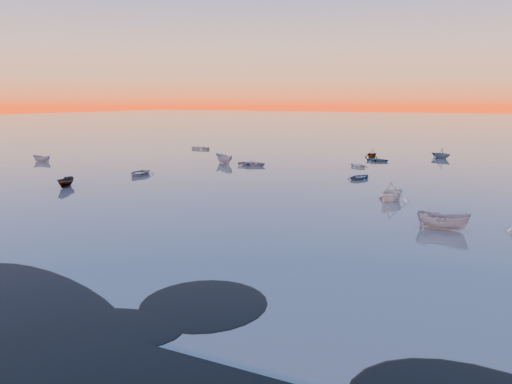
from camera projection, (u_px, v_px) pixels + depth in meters
The scene contains 5 objects.
ground at pixel (407, 146), 115.70m from camera, with size 600.00×600.00×0.00m, color #6D625B.
mud_lobes at pixel (64, 299), 27.03m from camera, with size 140.00×6.00×0.07m, color black, non-canonical shape.
moored_fleet at pixel (349, 172), 74.44m from camera, with size 124.00×58.00×1.20m, color silver, non-canonical shape.
boat_near_left at pixel (139, 175), 71.06m from camera, with size 4.55×1.89×1.14m, color slate.
boat_near_center at pixel (442, 229), 41.66m from camera, with size 4.32×1.83×1.49m, color slate.
Camera 1 is at (20.79, -19.08, 10.70)m, focal length 35.00 mm.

